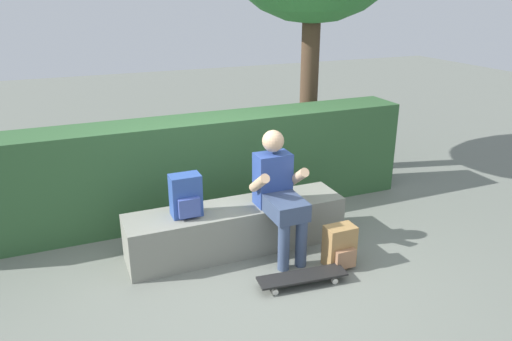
{
  "coord_description": "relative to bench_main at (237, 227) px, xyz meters",
  "views": [
    {
      "loc": [
        -1.48,
        -3.63,
        2.45
      ],
      "look_at": [
        0.19,
        0.41,
        0.82
      ],
      "focal_mm": 34.11,
      "sensor_mm": 36.0,
      "label": 1
    }
  ],
  "objects": [
    {
      "name": "bench_main",
      "position": [
        0.0,
        0.0,
        0.0
      ],
      "size": [
        2.17,
        0.5,
        0.46
      ],
      "color": "gray",
      "rests_on": "ground"
    },
    {
      "name": "backpack_on_ground",
      "position": [
        0.78,
        -0.67,
        -0.04
      ],
      "size": [
        0.28,
        0.23,
        0.4
      ],
      "color": "#A37A47",
      "rests_on": "ground"
    },
    {
      "name": "skateboard_near_person",
      "position": [
        0.31,
        -0.82,
        -0.16
      ],
      "size": [
        0.82,
        0.28,
        0.09
      ],
      "color": "black",
      "rests_on": "ground"
    },
    {
      "name": "backpack_on_bench",
      "position": [
        -0.5,
        -0.01,
        0.42
      ],
      "size": [
        0.28,
        0.23,
        0.4
      ],
      "color": "#2D4C99",
      "rests_on": "bench_main"
    },
    {
      "name": "person_skater",
      "position": [
        0.35,
        -0.22,
        0.43
      ],
      "size": [
        0.49,
        0.62,
        1.21
      ],
      "color": "#2D4793",
      "rests_on": "ground"
    },
    {
      "name": "hedge_row",
      "position": [
        -0.33,
        0.95,
        0.33
      ],
      "size": [
        5.45,
        0.55,
        1.13
      ],
      "color": "#2F5730",
      "rests_on": "ground"
    },
    {
      "name": "ground_plane",
      "position": [
        0.0,
        -0.44,
        -0.23
      ],
      "size": [
        24.0,
        24.0,
        0.0
      ],
      "primitive_type": "plane",
      "color": "slate"
    }
  ]
}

